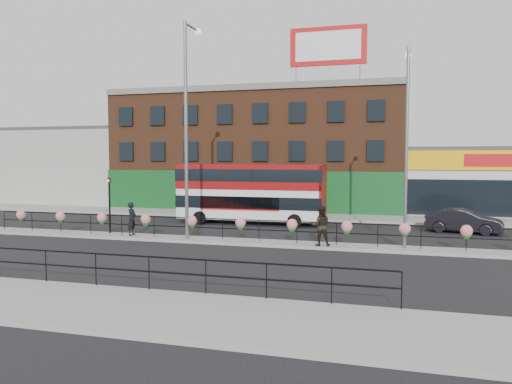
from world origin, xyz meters
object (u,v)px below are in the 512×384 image
(pedestrian_a, at_px, (132,219))
(lamp_column_west, at_px, (188,111))
(lamp_column_east, at_px, (407,130))
(car, at_px, (464,221))
(double_decker_bus, at_px, (251,187))
(pedestrian_b, at_px, (321,226))

(pedestrian_a, bearing_deg, lamp_column_west, -91.57)
(lamp_column_west, height_order, lamp_column_east, lamp_column_west)
(pedestrian_a, distance_m, lamp_column_west, 6.81)
(pedestrian_a, height_order, lamp_column_west, lamp_column_west)
(car, relative_size, lamp_column_east, 0.48)
(lamp_column_west, bearing_deg, lamp_column_east, 0.80)
(double_decker_bus, xyz_separation_m, lamp_column_east, (9.84, -7.21, 3.32))
(double_decker_bus, relative_size, pedestrian_a, 5.38)
(car, distance_m, pedestrian_a, 19.43)
(pedestrian_a, distance_m, lamp_column_east, 15.37)
(pedestrian_a, bearing_deg, double_decker_bus, -35.54)
(pedestrian_b, relative_size, lamp_column_east, 0.21)
(car, bearing_deg, double_decker_bus, 100.72)
(double_decker_bus, relative_size, lamp_column_east, 1.05)
(pedestrian_b, height_order, lamp_column_west, lamp_column_west)
(car, xyz_separation_m, pedestrian_a, (-18.12, -6.99, 0.37))
(lamp_column_west, bearing_deg, car, 25.18)
(car, height_order, pedestrian_a, pedestrian_a)
(double_decker_bus, distance_m, pedestrian_a, 8.96)
(lamp_column_east, bearing_deg, double_decker_bus, 143.75)
(pedestrian_a, relative_size, lamp_column_east, 0.20)
(double_decker_bus, bearing_deg, pedestrian_a, -122.74)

